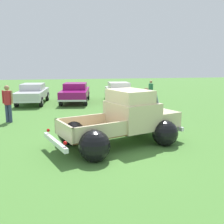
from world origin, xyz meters
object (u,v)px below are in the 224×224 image
at_px(show_car_1, 75,92).
at_px(spectator_0, 151,90).
at_px(show_car_2, 119,91).
at_px(spectator_2, 8,101).
at_px(spectator_1, 146,103).
at_px(vintage_pickup_truck, 126,122).
at_px(show_car_0, 33,93).

height_order(show_car_1, spectator_0, spectator_0).
relative_size(show_car_1, show_car_2, 1.09).
height_order(show_car_1, spectator_2, spectator_2).
xyz_separation_m(show_car_2, spectator_1, (-0.37, -7.40, 0.20)).
xyz_separation_m(spectator_1, spectator_2, (-6.52, 1.43, 0.07)).
xyz_separation_m(vintage_pickup_truck, show_car_0, (-4.28, 10.20, 0.02)).
bearing_deg(vintage_pickup_truck, spectator_0, 45.37).
distance_m(spectator_0, spectator_2, 10.54).
distance_m(show_car_0, spectator_0, 8.69).
xyz_separation_m(show_car_0, show_car_2, (6.37, 0.02, -0.00)).
relative_size(show_car_0, spectator_2, 2.58).
relative_size(show_car_0, spectator_1, 2.74).
height_order(vintage_pickup_truck, spectator_1, vintage_pickup_truck).
distance_m(vintage_pickup_truck, show_car_2, 10.43).
bearing_deg(show_car_0, vintage_pickup_truck, 27.48).
distance_m(show_car_1, show_car_2, 3.34).
height_order(show_car_1, spectator_1, spectator_1).
relative_size(show_car_1, spectator_0, 2.98).
distance_m(show_car_2, spectator_2, 9.12).
distance_m(show_car_1, spectator_2, 6.92).
height_order(vintage_pickup_truck, show_car_1, vintage_pickup_truck).
distance_m(show_car_2, spectator_1, 7.41).
bearing_deg(show_car_1, show_car_0, -81.31).
relative_size(show_car_2, spectator_0, 2.74).
height_order(show_car_2, spectator_2, spectator_2).
distance_m(vintage_pickup_truck, show_car_1, 10.26).
distance_m(show_car_2, spectator_0, 2.42).
xyz_separation_m(show_car_0, show_car_1, (3.03, -0.01, 0.00)).
distance_m(show_car_1, spectator_1, 7.94).
distance_m(show_car_0, spectator_1, 9.51).
height_order(vintage_pickup_truck, show_car_0, vintage_pickup_truck).
height_order(show_car_0, show_car_2, same).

